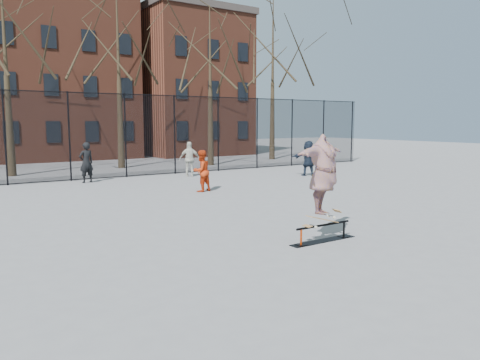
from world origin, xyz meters
TOP-DOWN VIEW (x-y plane):
  - ground at (0.00, 0.00)m, footprint 100.00×100.00m
  - skate_rail at (0.44, -1.19)m, footprint 1.78×0.27m
  - skateboard at (0.41, -1.19)m, footprint 0.91×0.22m
  - skater at (0.41, -1.19)m, footprint 2.23×1.43m
  - bystander_black at (-0.99, 12.00)m, footprint 0.72×0.55m
  - bystander_red at (1.89, 6.88)m, footprint 0.89×0.76m
  - bystander_white at (3.87, 11.54)m, footprint 1.07×0.86m
  - bystander_navy at (8.88, 8.54)m, footprint 1.64×1.29m
  - fence at (-0.01, 13.00)m, footprint 34.03×0.07m
  - tree_row at (-0.25, 17.15)m, footprint 33.66×7.46m
  - rowhouses at (0.72, 26.00)m, footprint 29.00×7.00m

SIDE VIEW (x-z plane):
  - ground at x=0.00m, z-range 0.00..0.00m
  - skate_rail at x=0.44m, z-range -0.04..0.35m
  - skateboard at x=0.41m, z-range 0.39..0.50m
  - bystander_red at x=1.89m, z-range 0.00..1.59m
  - bystander_white at x=3.87m, z-range 0.00..1.70m
  - bystander_navy at x=8.88m, z-range 0.00..1.74m
  - bystander_black at x=-0.99m, z-range 0.00..1.78m
  - skater at x=0.41m, z-range 0.50..2.27m
  - fence at x=-0.01m, z-range 0.05..4.05m
  - rowhouses at x=0.72m, z-range -0.44..12.56m
  - tree_row at x=-0.25m, z-range 2.02..12.69m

